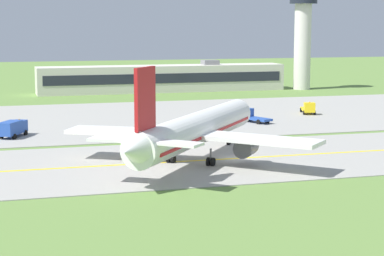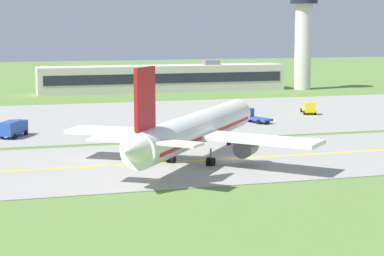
% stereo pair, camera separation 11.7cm
% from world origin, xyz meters
% --- Properties ---
extents(ground_plane, '(500.00, 500.00, 0.00)m').
position_xyz_m(ground_plane, '(0.00, 0.00, 0.00)').
color(ground_plane, olive).
extents(taxiway_strip, '(240.00, 28.00, 0.10)m').
position_xyz_m(taxiway_strip, '(0.00, 0.00, 0.05)').
color(taxiway_strip, '#9E9B93').
rests_on(taxiway_strip, ground).
extents(apron_pad, '(140.00, 52.00, 0.10)m').
position_xyz_m(apron_pad, '(10.00, 42.00, 0.05)').
color(apron_pad, '#9E9B93').
rests_on(apron_pad, ground).
extents(taxiway_centreline, '(220.00, 0.60, 0.01)m').
position_xyz_m(taxiway_centreline, '(0.00, 0.00, 0.11)').
color(taxiway_centreline, yellow).
rests_on(taxiway_centreline, taxiway_strip).
extents(airplane_lead, '(29.12, 33.66, 12.70)m').
position_xyz_m(airplane_lead, '(-5.43, -0.68, 4.13)').
color(airplane_lead, white).
rests_on(airplane_lead, ground).
extents(service_truck_baggage, '(4.39, 6.69, 2.59)m').
position_xyz_m(service_truck_baggage, '(14.17, 31.08, 1.18)').
color(service_truck_baggage, '#264CA5').
rests_on(service_truck_baggage, ground).
extents(service_truck_fuel, '(3.90, 6.72, 2.59)m').
position_xyz_m(service_truck_fuel, '(28.63, 38.37, 1.18)').
color(service_truck_fuel, yellow).
rests_on(service_truck_fuel, ground).
extents(service_truck_catering, '(4.66, 6.25, 2.60)m').
position_xyz_m(service_truck_catering, '(-26.53, 25.46, 1.53)').
color(service_truck_catering, '#264CA5').
rests_on(service_truck_catering, ground).
extents(terminal_building, '(63.45, 8.42, 7.91)m').
position_xyz_m(terminal_building, '(12.83, 90.76, 3.38)').
color(terminal_building, beige).
rests_on(terminal_building, ground).
extents(control_tower, '(7.60, 7.60, 27.41)m').
position_xyz_m(control_tower, '(49.77, 86.91, 16.48)').
color(control_tower, silver).
rests_on(control_tower, ground).
extents(traffic_cone_near_edge, '(0.44, 0.44, 0.60)m').
position_xyz_m(traffic_cone_near_edge, '(-4.50, 12.60, 0.30)').
color(traffic_cone_near_edge, orange).
rests_on(traffic_cone_near_edge, ground).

